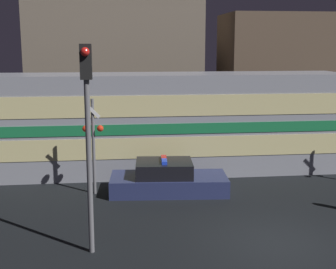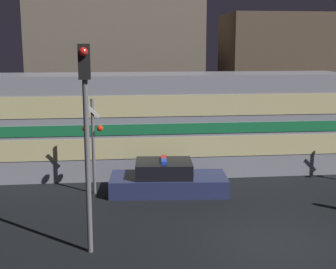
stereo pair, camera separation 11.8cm
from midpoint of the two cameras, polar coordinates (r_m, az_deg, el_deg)
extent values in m
plane|color=black|center=(14.11, 13.25, -12.80)|extent=(120.00, 120.00, 0.00)
cube|color=gray|center=(20.79, 0.11, 1.41)|extent=(15.81, 2.97, 4.37)
cube|color=#19723F|center=(19.33, 0.62, 0.69)|extent=(15.49, 0.03, 0.44)
cube|color=beige|center=(19.48, 0.61, -1.59)|extent=(15.02, 0.02, 0.87)
cube|color=beige|center=(19.18, 0.62, 3.52)|extent=(15.02, 0.02, 0.87)
cube|color=navy|center=(18.12, 0.24, -6.04)|extent=(4.59, 2.26, 0.66)
cube|color=black|center=(17.95, -0.32, -4.17)|extent=(2.26, 1.85, 0.57)
cube|color=blue|center=(17.58, -0.30, -3.32)|extent=(0.24, 0.59, 0.12)
cube|color=red|center=(18.14, -0.35, -2.88)|extent=(0.24, 0.59, 0.12)
cylinder|color=slate|center=(17.81, -8.90, -1.50)|extent=(0.12, 0.12, 3.65)
sphere|color=red|center=(17.56, -9.86, 0.71)|extent=(0.25, 0.25, 0.25)
sphere|color=red|center=(17.53, -8.11, 0.75)|extent=(0.25, 0.25, 0.25)
cube|color=white|center=(17.50, -9.04, 2.88)|extent=(0.58, 0.03, 0.58)
cylinder|color=slate|center=(12.63, -9.49, -4.12)|extent=(0.14, 0.14, 4.73)
cube|color=black|center=(12.22, -9.90, 8.74)|extent=(0.30, 0.30, 0.90)
sphere|color=red|center=(12.02, -10.00, 9.91)|extent=(0.23, 0.23, 0.23)
cube|color=#726656|center=(29.92, -6.20, 9.08)|extent=(10.16, 6.62, 9.42)
cube|color=brown|center=(30.19, 12.87, 7.05)|extent=(6.17, 4.54, 7.48)
camera|label=1|loc=(0.06, -89.82, 0.03)|focal=50.00mm
camera|label=2|loc=(0.06, 90.18, -0.03)|focal=50.00mm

